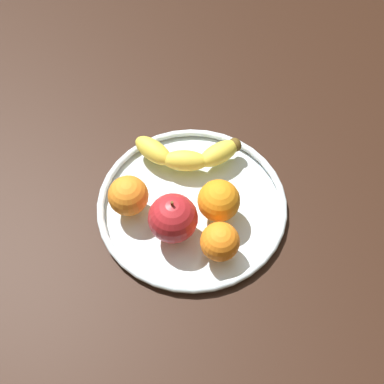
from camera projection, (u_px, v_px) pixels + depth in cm
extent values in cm
cube|color=black|center=(192.00, 213.00, 89.73)|extent=(169.49, 169.49, 4.00)
cylinder|color=silver|center=(192.00, 207.00, 87.80)|extent=(30.51, 30.51, 0.60)
torus|color=silver|center=(192.00, 204.00, 87.04)|extent=(31.79, 31.79, 1.20)
ellipsoid|color=yellow|center=(153.00, 151.00, 90.10)|extent=(8.55, 6.97, 3.62)
ellipsoid|color=yellow|center=(185.00, 161.00, 88.92)|extent=(8.16, 4.53, 3.62)
ellipsoid|color=yellow|center=(219.00, 153.00, 89.75)|extent=(8.14, 7.96, 3.62)
ellipsoid|color=brown|center=(235.00, 145.00, 90.79)|extent=(3.19, 3.21, 2.53)
sphere|color=#B02127|center=(173.00, 218.00, 80.31)|extent=(7.80, 7.80, 7.80)
cylinder|color=#593819|center=(172.00, 204.00, 76.87)|extent=(0.44, 0.44, 1.20)
sphere|color=orange|center=(219.00, 201.00, 82.63)|extent=(6.84, 6.84, 6.84)
sphere|color=orange|center=(220.00, 242.00, 79.06)|extent=(6.12, 6.12, 6.12)
sphere|color=orange|center=(128.00, 196.00, 83.31)|extent=(6.56, 6.56, 6.56)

